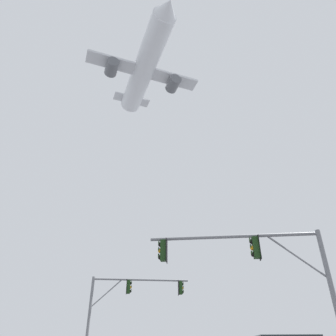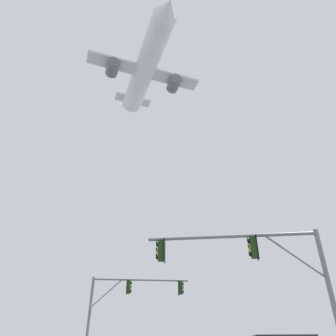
# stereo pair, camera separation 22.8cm
# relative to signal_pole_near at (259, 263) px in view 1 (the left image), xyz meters

# --- Properties ---
(signal_pole_near) EXTENTS (7.29, 1.42, 5.74)m
(signal_pole_near) POSITION_rel_signal_pole_near_xyz_m (0.00, 0.00, 0.00)
(signal_pole_near) COLOR slate
(signal_pole_near) RESTS_ON ground
(signal_pole_far) EXTENTS (7.08, 0.67, 5.96)m
(signal_pole_far) POSITION_rel_signal_pole_near_xyz_m (-6.22, 11.21, 0.14)
(signal_pole_far) COLOR slate
(signal_pole_far) RESTS_ON ground
(airplane) EXTENTS (21.31, 27.58, 7.62)m
(airplane) POSITION_rel_signal_pole_near_xyz_m (-6.75, 28.79, 43.30)
(airplane) COLOR white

